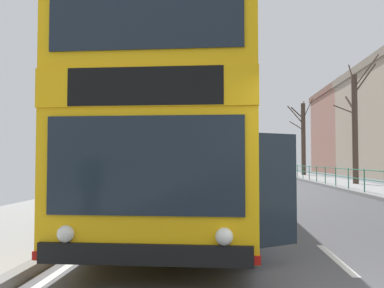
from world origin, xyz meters
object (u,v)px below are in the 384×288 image
(bare_tree_far_00, at_px, (355,125))
(bare_tree_far_01, at_px, (303,137))
(background_building_01, at_px, (360,130))
(double_decker_bus_main, at_px, (189,130))

(bare_tree_far_00, bearing_deg, bare_tree_far_01, 90.47)
(bare_tree_far_00, distance_m, bare_tree_far_01, 14.88)
(bare_tree_far_00, distance_m, background_building_01, 27.17)
(bare_tree_far_01, bearing_deg, background_building_01, 50.22)
(bare_tree_far_01, bearing_deg, double_decker_bus_main, -106.23)
(double_decker_bus_main, distance_m, bare_tree_far_01, 31.08)
(double_decker_bus_main, height_order, bare_tree_far_01, bare_tree_far_01)
(bare_tree_far_00, height_order, background_building_01, background_building_01)
(bare_tree_far_01, bearing_deg, bare_tree_far_00, -89.53)
(double_decker_bus_main, distance_m, background_building_01, 44.34)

